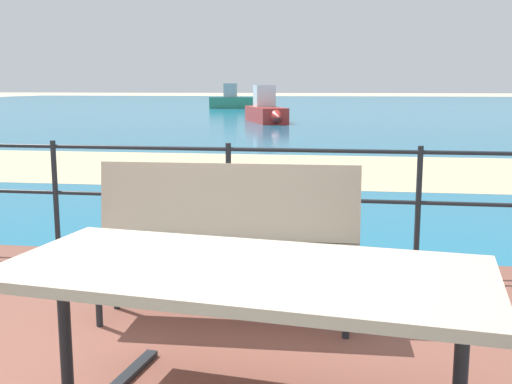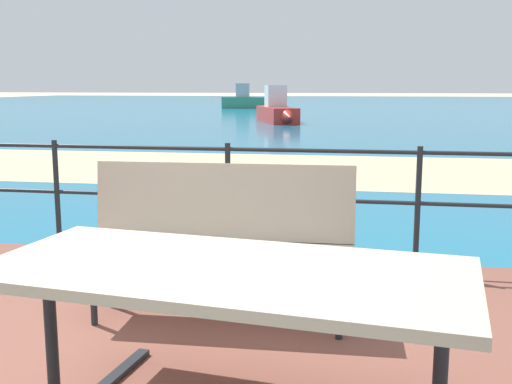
% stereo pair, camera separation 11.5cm
% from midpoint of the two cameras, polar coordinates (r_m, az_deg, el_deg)
% --- Properties ---
extents(sea_water, '(90.00, 90.00, 0.01)m').
position_cam_midpoint_polar(sea_water, '(42.41, 7.56, 7.72)').
color(sea_water, '#196B8E').
rests_on(sea_water, ground).
extents(beach_strip, '(54.03, 4.80, 0.01)m').
position_cam_midpoint_polar(beach_strip, '(11.02, 3.47, 2.12)').
color(beach_strip, tan).
rests_on(beach_strip, ground).
extents(picnic_table, '(1.93, 1.76, 0.78)m').
position_cam_midpoint_polar(picnic_table, '(2.28, -2.54, -11.05)').
color(picnic_table, tan).
rests_on(picnic_table, patio_paving).
extents(park_bench, '(1.62, 0.47, 0.94)m').
position_cam_midpoint_polar(park_bench, '(3.74, -3.68, -3.34)').
color(park_bench, tan).
rests_on(park_bench, patio_paving).
extents(railing_fence, '(5.94, 0.04, 0.97)m').
position_cam_midpoint_polar(railing_fence, '(4.93, -3.21, 0.51)').
color(railing_fence, '#1E2328').
rests_on(railing_fence, patio_paving).
extents(boat_near, '(3.56, 0.98, 1.59)m').
position_cam_midpoint_polar(boat_near, '(40.30, -1.99, 8.40)').
color(boat_near, '#338466').
rests_on(boat_near, sea_water).
extents(boat_far, '(2.21, 4.04, 1.47)m').
position_cam_midpoint_polar(boat_far, '(25.02, 0.80, 7.44)').
color(boat_far, red).
rests_on(boat_far, sea_water).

